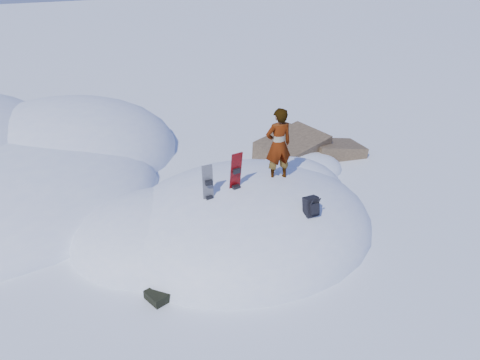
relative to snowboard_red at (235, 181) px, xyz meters
name	(u,v)px	position (x,y,z in m)	size (l,w,h in m)	color
ground	(245,229)	(0.41, 0.26, -1.66)	(120.00, 120.00, 0.00)	white
snow_mound	(235,226)	(0.24, 0.50, -1.66)	(8.00, 6.00, 3.00)	white
rock_outcrop	(300,161)	(4.13, 3.27, -1.65)	(4.68, 4.41, 1.68)	brown
snowboard_red	(235,181)	(0.00, 0.00, 0.00)	(0.32, 0.27, 1.55)	#BB0A0F
snowboard_dark	(208,192)	(-0.73, -0.06, -0.10)	(0.26, 0.17, 1.37)	black
backpack	(311,207)	(1.24, -1.46, -0.29)	(0.33, 0.37, 0.53)	black
gear_pile	(166,290)	(-2.31, -1.29, -1.54)	(0.96, 0.74, 0.25)	black
person	(278,145)	(1.26, 0.12, 0.66)	(0.69, 0.45, 1.90)	slate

